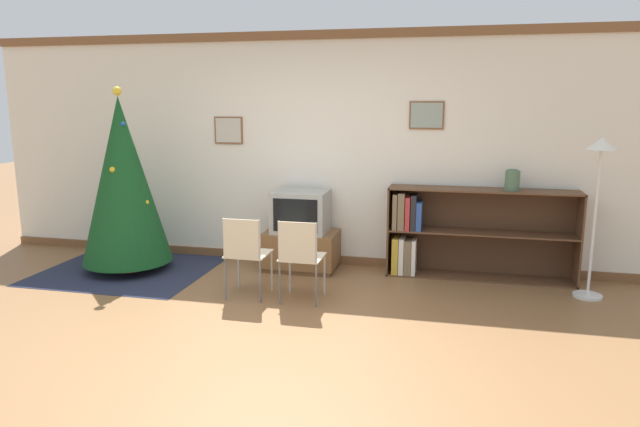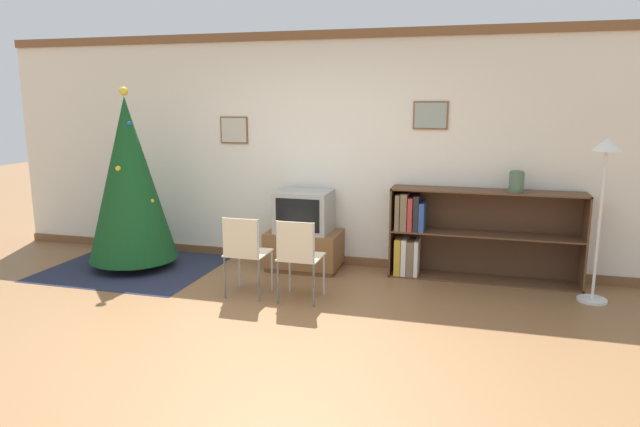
% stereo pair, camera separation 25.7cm
% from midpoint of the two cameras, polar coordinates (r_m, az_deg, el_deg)
% --- Properties ---
extents(ground_plane, '(24.00, 24.00, 0.00)m').
position_cam_midpoint_polar(ground_plane, '(4.90, -7.53, -12.04)').
color(ground_plane, brown).
extents(wall_back, '(8.40, 0.11, 2.70)m').
position_cam_midpoint_polar(wall_back, '(6.71, -1.00, 6.32)').
color(wall_back, silver).
rests_on(wall_back, ground_plane).
extents(area_rug, '(1.86, 1.70, 0.01)m').
position_cam_midpoint_polar(area_rug, '(7.04, -19.53, -5.28)').
color(area_rug, '#23283D').
rests_on(area_rug, ground_plane).
extents(christmas_tree, '(1.00, 1.00, 2.07)m').
position_cam_midpoint_polar(christmas_tree, '(6.83, -20.10, 3.06)').
color(christmas_tree, maroon).
rests_on(christmas_tree, area_rug).
extents(tv_console, '(0.83, 0.56, 0.44)m').
position_cam_midpoint_polar(tv_console, '(6.62, -3.01, -3.68)').
color(tv_console, brown).
rests_on(tv_console, ground_plane).
extents(television, '(0.61, 0.50, 0.47)m').
position_cam_midpoint_polar(television, '(6.51, -3.05, 0.20)').
color(television, '#9E9E99').
rests_on(television, tv_console).
extents(folding_chair_left, '(0.40, 0.40, 0.82)m').
position_cam_midpoint_polar(folding_chair_left, '(5.65, -8.78, -3.83)').
color(folding_chair_left, beige).
rests_on(folding_chair_left, ground_plane).
extents(folding_chair_right, '(0.40, 0.40, 0.82)m').
position_cam_midpoint_polar(folding_chair_right, '(5.47, -3.36, -4.21)').
color(folding_chair_right, beige).
rests_on(folding_chair_right, ground_plane).
extents(bookshelf, '(2.01, 0.36, 0.99)m').
position_cam_midpoint_polar(bookshelf, '(6.43, 11.68, -1.87)').
color(bookshelf, brown).
rests_on(bookshelf, ground_plane).
extents(vase, '(0.15, 0.15, 0.22)m').
position_cam_midpoint_polar(vase, '(6.30, 17.59, 3.23)').
color(vase, '#47664C').
rests_on(vase, bookshelf).
extents(standing_lamp, '(0.28, 0.28, 1.59)m').
position_cam_midpoint_polar(standing_lamp, '(6.03, 25.04, 3.44)').
color(standing_lamp, silver).
rests_on(standing_lamp, ground_plane).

